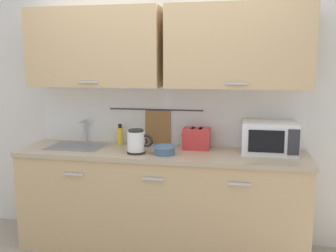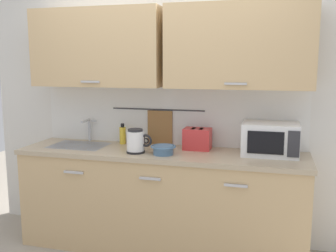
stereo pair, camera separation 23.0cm
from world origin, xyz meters
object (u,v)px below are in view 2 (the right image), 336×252
at_px(microwave, 270,139).
at_px(toaster, 197,139).
at_px(mixing_bowl, 163,149).
at_px(electric_kettle, 136,141).
at_px(dish_soap_bottle, 123,135).
at_px(mug_near_sink, 141,141).

relative_size(microwave, toaster, 1.80).
relative_size(microwave, mixing_bowl, 2.15).
distance_m(electric_kettle, dish_soap_bottle, 0.41).
relative_size(microwave, dish_soap_bottle, 2.35).
xyz_separation_m(microwave, mug_near_sink, (-1.17, 0.05, -0.09)).
distance_m(microwave, toaster, 0.63).
bearing_deg(microwave, mug_near_sink, 177.41).
bearing_deg(mixing_bowl, dish_soap_bottle, 146.91).
xyz_separation_m(electric_kettle, mug_near_sink, (-0.05, 0.28, -0.05)).
relative_size(dish_soap_bottle, mixing_bowl, 0.92).
relative_size(microwave, mug_near_sink, 3.83).
bearing_deg(mixing_bowl, microwave, 14.90).
relative_size(electric_kettle, mixing_bowl, 1.06).
xyz_separation_m(dish_soap_bottle, toaster, (0.74, -0.05, 0.01)).
xyz_separation_m(microwave, dish_soap_bottle, (-1.36, 0.09, -0.05)).
height_order(microwave, mixing_bowl, microwave).
height_order(dish_soap_bottle, mixing_bowl, dish_soap_bottle).
bearing_deg(toaster, microwave, -3.43).
height_order(microwave, electric_kettle, microwave).
height_order(microwave, mug_near_sink, microwave).
distance_m(microwave, mixing_bowl, 0.90).
bearing_deg(mug_near_sink, electric_kettle, -79.23).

